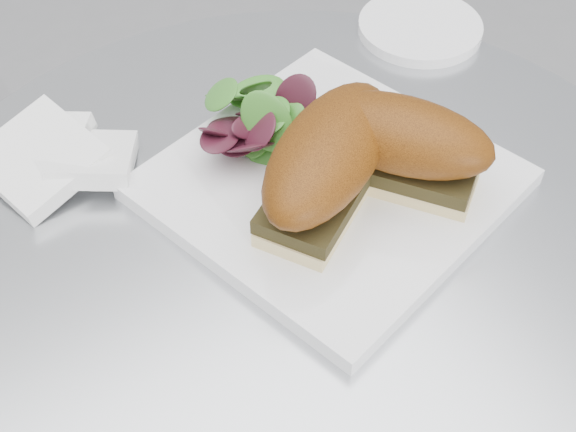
% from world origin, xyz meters
% --- Properties ---
extents(table, '(0.70, 0.70, 0.73)m').
position_xyz_m(table, '(0.00, 0.00, 0.49)').
color(table, '#B3B6BB').
rests_on(table, ground).
extents(plate, '(0.32, 0.32, 0.02)m').
position_xyz_m(plate, '(0.06, 0.05, 0.74)').
color(plate, white).
rests_on(plate, table).
extents(sandwich_left, '(0.19, 0.16, 0.08)m').
position_xyz_m(sandwich_left, '(0.04, 0.03, 0.79)').
color(sandwich_left, '#DBD089').
rests_on(sandwich_left, plate).
extents(sandwich_right, '(0.15, 0.17, 0.08)m').
position_xyz_m(sandwich_right, '(0.10, 0.01, 0.79)').
color(sandwich_right, '#DBD089').
rests_on(sandwich_right, plate).
extents(salad, '(0.11, 0.11, 0.05)m').
position_xyz_m(salad, '(0.03, 0.12, 0.77)').
color(salad, '#47922F').
rests_on(salad, plate).
extents(napkin, '(0.13, 0.13, 0.02)m').
position_xyz_m(napkin, '(-0.12, 0.19, 0.74)').
color(napkin, white).
rests_on(napkin, table).
extents(saucer, '(0.13, 0.13, 0.01)m').
position_xyz_m(saucer, '(0.28, 0.18, 0.74)').
color(saucer, white).
rests_on(saucer, table).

